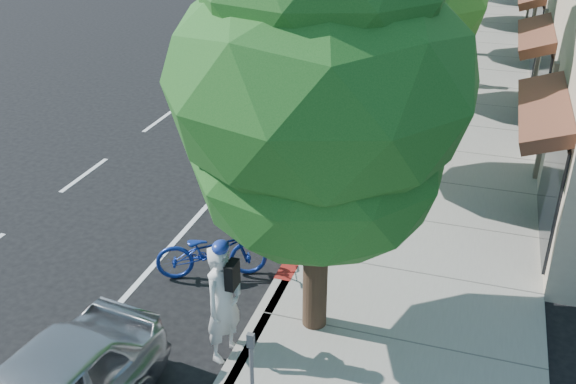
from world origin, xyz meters
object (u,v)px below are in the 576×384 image
at_px(street_tree_0, 320,89).
at_px(white_pickup, 403,29).
at_px(dark_sedan, 340,82).
at_px(street_tree_1, 392,2).
at_px(silver_suv, 348,102).
at_px(pedestrian, 441,57).
at_px(bicycle, 211,251).
at_px(cyclist, 224,303).

xyz_separation_m(street_tree_0, white_pickup, (-1.40, 18.92, -3.48)).
bearing_deg(dark_sedan, street_tree_0, -78.36).
xyz_separation_m(street_tree_0, street_tree_1, (-0.00, 6.00, 0.06)).
xyz_separation_m(dark_sedan, white_pickup, (0.82, 7.92, -0.02)).
bearing_deg(silver_suv, pedestrian, 66.69).
height_order(street_tree_1, bicycle, street_tree_1).
bearing_deg(bicycle, white_pickup, -27.06).
distance_m(street_tree_1, bicycle, 6.68).
bearing_deg(dark_sedan, cyclist, -84.78).
bearing_deg(white_pickup, bicycle, -92.07).
distance_m(cyclist, bicycle, 2.28).
bearing_deg(silver_suv, bicycle, -92.27).
relative_size(street_tree_1, white_pickup, 1.37).
height_order(bicycle, dark_sedan, dark_sedan).
distance_m(street_tree_0, pedestrian, 14.25).
relative_size(street_tree_0, bicycle, 3.32).
distance_m(silver_suv, dark_sedan, 1.79).
distance_m(street_tree_0, bicycle, 4.42).
distance_m(bicycle, pedestrian, 13.25).
relative_size(dark_sedan, white_pickup, 0.91).
distance_m(street_tree_1, dark_sedan, 6.51).
distance_m(silver_suv, white_pickup, 9.58).
height_order(cyclist, silver_suv, cyclist).
distance_m(street_tree_1, silver_suv, 5.12).
xyz_separation_m(dark_sedan, pedestrian, (2.85, 2.87, 0.28)).
distance_m(bicycle, silver_suv, 8.42).
height_order(street_tree_0, street_tree_1, street_tree_1).
xyz_separation_m(street_tree_0, cyclist, (-1.17, -1.00, -3.22)).
height_order(street_tree_1, white_pickup, street_tree_1).
distance_m(street_tree_0, white_pickup, 19.28).
bearing_deg(street_tree_1, silver_suv, 115.18).
distance_m(cyclist, pedestrian, 14.98).
xyz_separation_m(street_tree_1, cyclist, (-1.17, -7.00, -3.28)).
xyz_separation_m(street_tree_1, dark_sedan, (-2.22, 5.00, -3.52)).
xyz_separation_m(street_tree_0, silver_suv, (-1.57, 9.33, -3.48)).
bearing_deg(white_pickup, silver_suv, -90.32).
relative_size(cyclist, white_pickup, 0.40).
bearing_deg(dark_sedan, white_pickup, 84.28).
bearing_deg(street_tree_1, dark_sedan, 113.98).
distance_m(street_tree_1, white_pickup, 13.47).
bearing_deg(silver_suv, street_tree_0, -77.98).
bearing_deg(bicycle, silver_suv, -29.05).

